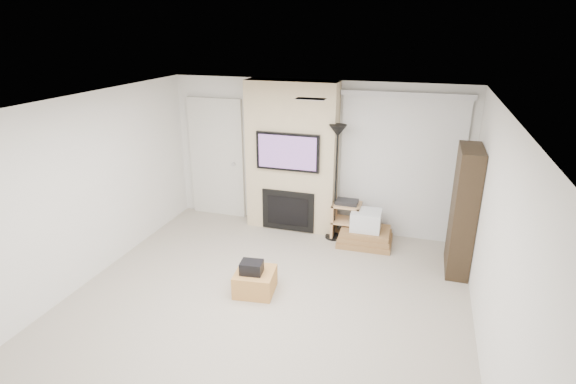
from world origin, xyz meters
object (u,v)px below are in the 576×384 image
(ottoman, at_px, (255,281))
(floor_lamp, at_px, (337,151))
(bookshelf, at_px, (463,211))
(av_stand, at_px, (346,218))
(box_stack, at_px, (365,231))

(ottoman, bearing_deg, floor_lamp, 70.57)
(bookshelf, bearing_deg, floor_lamp, 166.06)
(floor_lamp, distance_m, av_stand, 1.16)
(box_stack, xyz_separation_m, bookshelf, (1.37, -0.40, 0.69))
(ottoman, height_order, floor_lamp, floor_lamp)
(av_stand, distance_m, bookshelf, 1.87)
(av_stand, distance_m, box_stack, 0.39)
(ottoman, xyz_separation_m, bookshelf, (2.55, 1.42, 0.75))
(ottoman, relative_size, floor_lamp, 0.26)
(floor_lamp, relative_size, box_stack, 2.21)
(ottoman, relative_size, av_stand, 0.76)
(box_stack, bearing_deg, ottoman, -123.08)
(ottoman, bearing_deg, bookshelf, 29.05)
(av_stand, relative_size, box_stack, 0.77)
(ottoman, bearing_deg, box_stack, 56.92)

